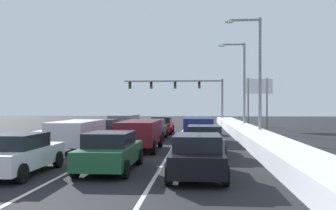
% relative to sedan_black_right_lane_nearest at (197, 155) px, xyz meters
% --- Properties ---
extents(ground_plane, '(120.00, 120.00, 0.00)m').
position_rel_sedan_black_right_lane_nearest_xyz_m(ground_plane, '(-3.19, 11.51, -0.76)').
color(ground_plane, black).
extents(lane_stripe_between_right_lane_and_center_lane, '(0.14, 49.00, 0.01)m').
position_rel_sedan_black_right_lane_nearest_xyz_m(lane_stripe_between_right_lane_and_center_lane, '(-1.49, 15.96, -0.76)').
color(lane_stripe_between_right_lane_and_center_lane, silver).
rests_on(lane_stripe_between_right_lane_and_center_lane, ground).
extents(lane_stripe_between_center_lane_and_left_lane, '(0.14, 49.00, 0.01)m').
position_rel_sedan_black_right_lane_nearest_xyz_m(lane_stripe_between_center_lane_and_left_lane, '(-4.89, 15.96, -0.76)').
color(lane_stripe_between_center_lane_and_left_lane, silver).
rests_on(lane_stripe_between_center_lane_and_left_lane, ground).
extents(snow_bank_right_shoulder, '(2.09, 49.00, 0.79)m').
position_rel_sedan_black_right_lane_nearest_xyz_m(snow_bank_right_shoulder, '(3.81, 15.96, -0.37)').
color(snow_bank_right_shoulder, white).
rests_on(snow_bank_right_shoulder, ground).
extents(snow_bank_left_shoulder, '(1.77, 49.00, 0.79)m').
position_rel_sedan_black_right_lane_nearest_xyz_m(snow_bank_left_shoulder, '(-10.19, 15.96, -0.37)').
color(snow_bank_left_shoulder, white).
rests_on(snow_bank_left_shoulder, ground).
extents(sedan_black_right_lane_nearest, '(2.00, 4.50, 1.51)m').
position_rel_sedan_black_right_lane_nearest_xyz_m(sedan_black_right_lane_nearest, '(0.00, 0.00, 0.00)').
color(sedan_black_right_lane_nearest, black).
rests_on(sedan_black_right_lane_nearest, ground).
extents(sedan_gray_right_lane_second, '(2.00, 4.50, 1.51)m').
position_rel_sedan_black_right_lane_nearest_xyz_m(sedan_gray_right_lane_second, '(0.34, 5.79, 0.00)').
color(sedan_gray_right_lane_second, slate).
rests_on(sedan_gray_right_lane_second, ground).
extents(suv_navy_right_lane_third, '(2.16, 4.90, 1.67)m').
position_rel_sedan_black_right_lane_nearest_xyz_m(suv_navy_right_lane_third, '(0.05, 12.87, 0.25)').
color(suv_navy_right_lane_third, navy).
rests_on(suv_navy_right_lane_third, ground).
extents(sedan_tan_right_lane_fourth, '(2.00, 4.50, 1.51)m').
position_rel_sedan_black_right_lane_nearest_xyz_m(sedan_tan_right_lane_fourth, '(0.20, 19.80, 0.00)').
color(sedan_tan_right_lane_fourth, '#937F60').
rests_on(sedan_tan_right_lane_fourth, ground).
extents(sedan_green_center_lane_nearest, '(2.00, 4.50, 1.51)m').
position_rel_sedan_black_right_lane_nearest_xyz_m(sedan_green_center_lane_nearest, '(-3.38, 0.93, 0.00)').
color(sedan_green_center_lane_nearest, '#1E5633').
rests_on(sedan_green_center_lane_nearest, ground).
extents(suv_maroon_center_lane_second, '(2.16, 4.90, 1.67)m').
position_rel_sedan_black_right_lane_nearest_xyz_m(suv_maroon_center_lane_second, '(-3.22, 7.28, 0.25)').
color(suv_maroon_center_lane_second, maroon).
rests_on(suv_maroon_center_lane_second, ground).
extents(sedan_charcoal_center_lane_third, '(2.00, 4.50, 1.51)m').
position_rel_sedan_black_right_lane_nearest_xyz_m(sedan_charcoal_center_lane_third, '(-3.35, 13.92, 0.00)').
color(sedan_charcoal_center_lane_third, '#38383D').
rests_on(sedan_charcoal_center_lane_third, ground).
extents(sedan_red_center_lane_fourth, '(2.00, 4.50, 1.51)m').
position_rel_sedan_black_right_lane_nearest_xyz_m(sedan_red_center_lane_fourth, '(-3.21, 19.47, 0.00)').
color(sedan_red_center_lane_fourth, maroon).
rests_on(sedan_red_center_lane_fourth, ground).
extents(sedan_white_left_lane_nearest, '(2.00, 4.50, 1.51)m').
position_rel_sedan_black_right_lane_nearest_xyz_m(sedan_white_left_lane_nearest, '(-6.58, -0.12, 0.00)').
color(sedan_white_left_lane_nearest, silver).
rests_on(sedan_white_left_lane_nearest, ground).
extents(suv_silver_left_lane_second, '(2.16, 4.90, 1.67)m').
position_rel_sedan_black_right_lane_nearest_xyz_m(suv_silver_left_lane_second, '(-6.69, 6.83, 0.25)').
color(suv_silver_left_lane_second, '#B7BABF').
rests_on(suv_silver_left_lane_second, ground).
extents(sedan_black_left_lane_third, '(2.00, 4.50, 1.51)m').
position_rel_sedan_black_right_lane_nearest_xyz_m(sedan_black_left_lane_third, '(-6.81, 13.34, 0.00)').
color(sedan_black_left_lane_third, black).
rests_on(sedan_black_left_lane_third, ground).
extents(suv_gray_left_lane_fourth, '(2.16, 4.90, 1.67)m').
position_rel_sedan_black_right_lane_nearest_xyz_m(suv_gray_left_lane_fourth, '(-6.59, 19.39, 0.25)').
color(suv_gray_left_lane_fourth, slate).
rests_on(suv_gray_left_lane_fourth, ground).
extents(traffic_light_gantry, '(14.00, 0.47, 6.20)m').
position_rel_sedan_black_right_lane_nearest_xyz_m(traffic_light_gantry, '(-1.88, 38.22, 4.12)').
color(traffic_light_gantry, slate).
rests_on(traffic_light_gantry, ground).
extents(street_lamp_right_near, '(2.66, 0.36, 8.88)m').
position_rel_sedan_black_right_lane_nearest_xyz_m(street_lamp_right_near, '(4.16, 13.73, 4.50)').
color(street_lamp_right_near, gray).
rests_on(street_lamp_right_near, ground).
extents(street_lamp_right_mid, '(2.66, 0.36, 8.59)m').
position_rel_sedan_black_right_lane_nearest_xyz_m(street_lamp_right_mid, '(4.15, 22.64, 4.35)').
color(street_lamp_right_mid, gray).
rests_on(street_lamp_right_mid, ground).
extents(roadside_sign_right, '(3.20, 0.16, 5.50)m').
position_rel_sedan_black_right_lane_nearest_xyz_m(roadside_sign_right, '(6.46, 27.08, 3.25)').
color(roadside_sign_right, '#59595B').
rests_on(roadside_sign_right, ground).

